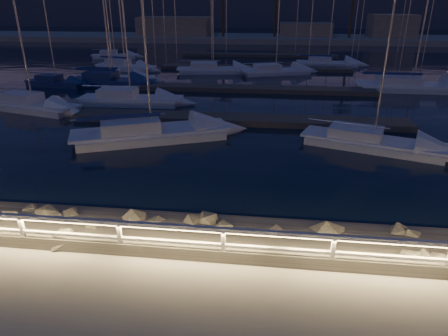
% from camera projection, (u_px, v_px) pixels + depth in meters
% --- Properties ---
extents(ground, '(400.00, 400.00, 0.00)m').
position_uv_depth(ground, '(189.00, 257.00, 11.46)').
color(ground, gray).
rests_on(ground, ground).
extents(harbor_water, '(400.00, 440.00, 0.60)m').
position_uv_depth(harbor_water, '(252.00, 84.00, 40.41)').
color(harbor_water, black).
rests_on(harbor_water, ground).
extents(guard_rail, '(44.11, 0.12, 1.06)m').
position_uv_depth(guard_rail, '(185.00, 234.00, 11.17)').
color(guard_rail, silver).
rests_on(guard_rail, ground).
extents(floating_docks, '(22.00, 36.00, 0.40)m').
position_uv_depth(floating_docks, '(252.00, 76.00, 41.37)').
color(floating_docks, '#534C45').
rests_on(floating_docks, ground).
extents(far_shore, '(160.00, 14.00, 5.20)m').
position_uv_depth(far_shore, '(264.00, 37.00, 79.14)').
color(far_shore, gray).
rests_on(far_shore, ground).
extents(distant_hills, '(230.00, 37.50, 18.00)m').
position_uv_depth(distant_hills, '(204.00, 8.00, 134.48)').
color(distant_hills, '#343B51').
rests_on(distant_hills, ground).
extents(sailboat_a, '(7.69, 4.08, 12.70)m').
position_uv_depth(sailboat_a, '(31.00, 104.00, 29.12)').
color(sailboat_a, silver).
rests_on(sailboat_a, ground).
extents(sailboat_b, '(7.93, 2.68, 13.34)m').
position_uv_depth(sailboat_b, '(128.00, 99.00, 30.82)').
color(sailboat_b, silver).
rests_on(sailboat_b, ground).
extents(sailboat_c, '(9.16, 5.75, 15.13)m').
position_uv_depth(sailboat_c, '(147.00, 132.00, 22.97)').
color(sailboat_c, silver).
rests_on(sailboat_c, ground).
extents(sailboat_d, '(7.86, 4.57, 12.85)m').
position_uv_depth(sailboat_d, '(369.00, 140.00, 21.74)').
color(sailboat_d, silver).
rests_on(sailboat_d, ground).
extents(sailboat_e, '(6.15, 2.70, 10.19)m').
position_uv_depth(sailboat_e, '(55.00, 82.00, 37.46)').
color(sailboat_e, navy).
rests_on(sailboat_e, ground).
extents(sailboat_f, '(8.34, 3.20, 13.88)m').
position_uv_depth(sailboat_f, '(109.00, 80.00, 37.76)').
color(sailboat_f, navy).
rests_on(sailboat_f, ground).
extents(sailboat_g, '(7.91, 4.57, 12.98)m').
position_uv_depth(sailboat_g, '(274.00, 71.00, 43.41)').
color(sailboat_g, silver).
rests_on(sailboat_g, ground).
extents(sailboat_h, '(9.88, 3.14, 16.58)m').
position_uv_depth(sailboat_h, '(409.00, 85.00, 35.51)').
color(sailboat_h, silver).
rests_on(sailboat_h, ground).
extents(sailboat_i, '(7.44, 3.79, 12.29)m').
position_uv_depth(sailboat_i, '(124.00, 66.00, 46.24)').
color(sailboat_i, silver).
rests_on(sailboat_i, ground).
extents(sailboat_j, '(7.89, 2.86, 13.19)m').
position_uv_depth(sailboat_j, '(112.00, 78.00, 39.13)').
color(sailboat_j, silver).
rests_on(sailboat_j, ground).
extents(sailboat_k, '(8.32, 3.60, 13.68)m').
position_uv_depth(sailboat_k, '(211.00, 69.00, 44.31)').
color(sailboat_k, silver).
rests_on(sailboat_k, ground).
extents(sailboat_l, '(7.75, 2.73, 12.89)m').
position_uv_depth(sailboat_l, '(326.00, 62.00, 49.26)').
color(sailboat_l, silver).
rests_on(sailboat_l, ground).
extents(sailboat_m, '(6.50, 3.10, 10.74)m').
position_uv_depth(sailboat_m, '(114.00, 55.00, 55.72)').
color(sailboat_m, silver).
rests_on(sailboat_m, ground).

